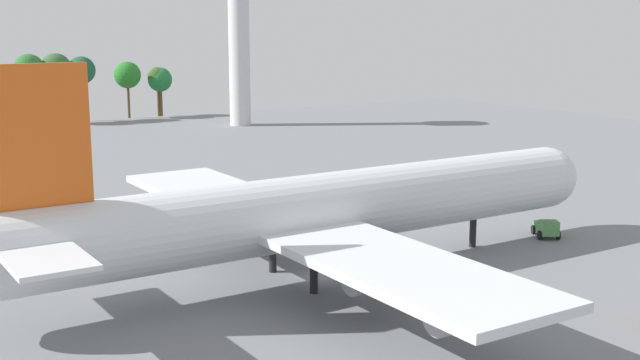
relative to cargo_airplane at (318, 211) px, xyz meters
name	(u,v)px	position (x,y,z in m)	size (l,w,h in m)	color
ground_plane	(320,277)	(0.20, 0.00, -6.15)	(256.96, 256.96, 0.00)	slate
cargo_airplane	(318,211)	(0.00, 0.00, 0.00)	(64.24, 57.12, 19.93)	silver
catering_truck	(546,228)	(28.25, -1.36, -5.11)	(3.68, 4.24, 2.02)	#4C8C4C
baggage_tug	(64,208)	(-12.85, 35.91, -5.08)	(2.95, 4.92, 2.08)	#2D5193
safety_cone_nose	(536,228)	(29.11, 0.90, -5.80)	(0.49, 0.49, 0.70)	orange
control_tower	(239,24)	(45.14, 103.30, 16.10)	(8.82, 8.82, 36.26)	silver
tree_line_backdrop	(60,75)	(13.04, 129.76, 4.69)	(55.66, 7.53, 15.80)	#51381E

